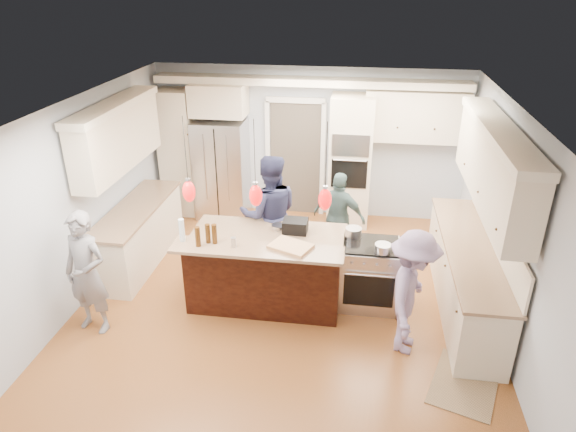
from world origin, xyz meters
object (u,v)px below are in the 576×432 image
person_far_left (270,215)px  kitchen_island (267,267)px  person_bar_end (87,273)px  refrigerator (222,169)px  island_range (371,274)px

person_far_left → kitchen_island: bearing=83.4°
person_bar_end → kitchen_island: bearing=37.5°
refrigerator → island_range: refrigerator is taller
island_range → person_far_left: size_ratio=0.50×
refrigerator → person_far_left: (1.20, -1.79, 0.01)m
refrigerator → kitchen_island: bearing=-63.1°
island_range → person_bar_end: bearing=-163.1°
refrigerator → person_far_left: person_far_left is taller
person_far_left → person_bar_end: bearing=28.1°
person_bar_end → island_range: bearing=28.9°
refrigerator → kitchen_island: 2.91m
refrigerator → island_range: 3.71m
person_bar_end → refrigerator: bearing=90.0°
kitchen_island → person_far_left: 0.89m
island_range → person_bar_end: 3.63m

